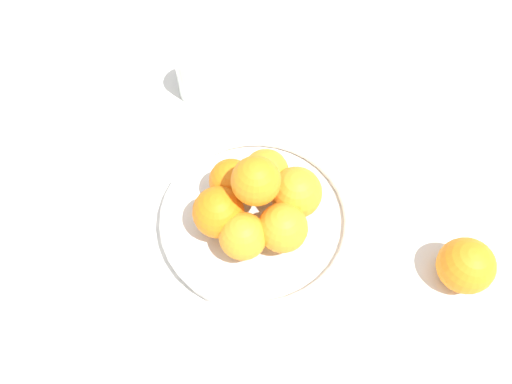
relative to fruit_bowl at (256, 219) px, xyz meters
name	(u,v)px	position (x,y,z in m)	size (l,w,h in m)	color
ground_plane	(256,223)	(0.00, 0.00, -0.02)	(4.00, 4.00, 0.00)	silver
fruit_bowl	(256,219)	(0.00, 0.00, 0.00)	(0.30, 0.30, 0.03)	silver
orange_pile	(258,200)	(0.00, 0.00, 0.06)	(0.17, 0.20, 0.13)	orange
stray_orange	(466,266)	(0.13, 0.29, 0.02)	(0.08, 0.08, 0.08)	orange
drinking_glass	(197,75)	(-0.29, -0.07, 0.03)	(0.07, 0.07, 0.09)	silver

